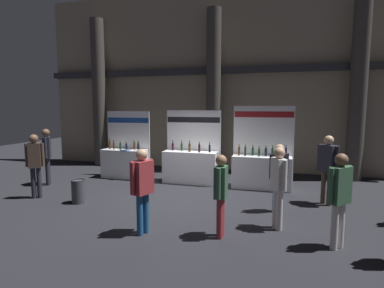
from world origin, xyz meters
The scene contains 14 objects.
ground_plane centered at (0.00, 0.00, 0.00)m, with size 29.31×29.31×0.00m, color black.
hall_colonnade centered at (0.00, 4.23, 3.43)m, with size 14.66×1.04×7.00m.
exhibitor_booth_0 centered at (-2.74, 1.84, 0.60)m, with size 1.63×0.72×2.32m.
exhibitor_booth_1 centered at (-0.31, 1.78, 0.62)m, with size 1.85×0.66×2.37m.
exhibitor_booth_2 centered at (1.97, 1.71, 0.62)m, with size 1.84×0.66×2.51m.
trash_bin centered at (-2.49, -1.14, 0.31)m, with size 0.35×0.35×0.61m.
visitor_1 centered at (-4.62, 0.22, 1.07)m, with size 0.38×0.47×1.79m.
visitor_2 centered at (2.50, -1.48, 0.98)m, with size 0.34×0.41×1.69m.
visitor_3 centered at (2.50, -0.38, 0.95)m, with size 0.44×0.38×1.62m.
visitor_4 centered at (3.53, -2.10, 1.01)m, with size 0.42×0.44×1.70m.
visitor_6 centered at (1.46, -2.20, 0.92)m, with size 0.22×0.48×1.60m.
visitor_7 centered at (-3.86, -1.09, 1.02)m, with size 0.41×0.34×1.75m.
visitor_8 centered at (-0.02, -2.48, 1.02)m, with size 0.38×0.53×1.69m.
visitor_9 centered at (3.67, 0.53, 1.08)m, with size 0.49×0.51×1.77m.
Camera 1 is at (2.55, -7.85, 2.50)m, focal length 29.11 mm.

